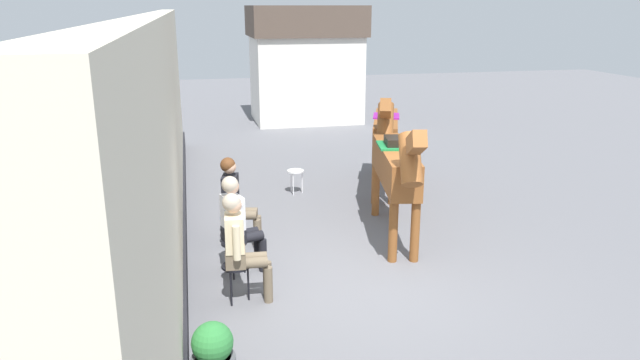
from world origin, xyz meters
The scene contains 10 objects.
ground_plane centered at (0.00, 3.00, 0.00)m, with size 40.00×40.00×0.00m, color slate.
pub_facade_wall centered at (-2.55, 1.50, 1.54)m, with size 0.34×14.00×3.40m.
distant_cottage centered at (1.40, 11.32, 1.80)m, with size 3.40×2.60×3.50m.
seated_visitor_near centered at (-1.70, -0.24, 0.78)m, with size 0.61×0.49×1.39m.
seated_visitor_middle centered at (-1.67, 0.52, 0.78)m, with size 0.61×0.48×1.39m.
seated_visitor_far centered at (-1.62, 1.47, 0.78)m, with size 0.61×0.48×1.39m.
saddled_horse_near centered at (0.80, 1.26, 1.16)m, with size 0.84×2.97×2.06m.
saddled_horse_far centered at (1.45, 3.71, 1.16)m, with size 1.27×2.87×2.06m.
flower_planter_nearest centered at (-2.12, -1.84, 0.33)m, with size 0.43×0.43×0.64m.
spare_stool_white centered at (-0.28, 3.88, 0.40)m, with size 0.32×0.32×0.46m.
Camera 1 is at (-2.20, -6.84, 3.50)m, focal length 33.05 mm.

